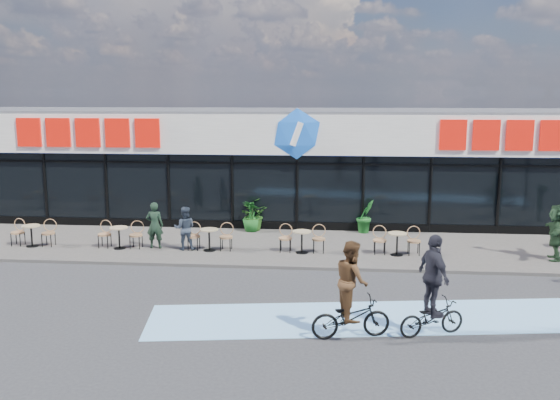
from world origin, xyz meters
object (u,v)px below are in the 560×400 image
object	(u,v)px
potted_plant_right	(365,216)
cyclist_a	(433,294)
pedestrian_a	(556,232)
patron_left	(155,225)
potted_plant_left	(251,216)
potted_plant_mid	(252,215)
patron_right	(185,228)

from	to	relation	value
potted_plant_right	cyclist_a	world-z (taller)	cyclist_a
potted_plant_right	pedestrian_a	size ratio (longest dim) A/B	0.71
pedestrian_a	patron_left	bearing A→B (deg)	-77.68
potted_plant_left	patron_left	size ratio (longest dim) A/B	0.74
potted_plant_left	potted_plant_mid	bearing A→B (deg)	88.10
cyclist_a	potted_plant_mid	bearing A→B (deg)	119.47
cyclist_a	potted_plant_left	bearing A→B (deg)	119.90
potted_plant_left	pedestrian_a	xyz separation A→B (m)	(10.09, -3.03, 0.30)
potted_plant_left	patron_right	size ratio (longest dim) A/B	0.80
potted_plant_left	cyclist_a	size ratio (longest dim) A/B	0.51
patron_right	pedestrian_a	distance (m)	11.93
potted_plant_right	patron_left	xyz separation A→B (m)	(-7.22, -2.93, 0.17)
patron_left	pedestrian_a	distance (m)	13.00
potted_plant_mid	patron_left	xyz separation A→B (m)	(-2.91, -2.93, 0.19)
patron_left	pedestrian_a	xyz separation A→B (m)	(12.99, -0.26, 0.09)
potted_plant_right	cyclist_a	xyz separation A→B (m)	(0.98, -9.35, 0.23)
potted_plant_left	patron_left	xyz separation A→B (m)	(-2.91, -2.77, 0.21)
potted_plant_left	patron_left	world-z (taller)	patron_left
potted_plant_right	patron_left	bearing A→B (deg)	-157.94
potted_plant_right	pedestrian_a	xyz separation A→B (m)	(5.78, -3.19, 0.26)
patron_left	patron_right	bearing A→B (deg)	170.94
potted_plant_mid	potted_plant_right	world-z (taller)	potted_plant_right
patron_left	cyclist_a	distance (m)	10.41
potted_plant_mid	pedestrian_a	size ratio (longest dim) A/B	0.68
patron_right	cyclist_a	distance (m)	9.52
potted_plant_left	pedestrian_a	bearing A→B (deg)	-16.74
potted_plant_left	cyclist_a	world-z (taller)	cyclist_a
potted_plant_mid	patron_right	size ratio (longest dim) A/B	0.81
patron_left	cyclist_a	size ratio (longest dim) A/B	0.69
patron_left	cyclist_a	world-z (taller)	cyclist_a
potted_plant_right	patron_left	size ratio (longest dim) A/B	0.79
pedestrian_a	cyclist_a	distance (m)	7.81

